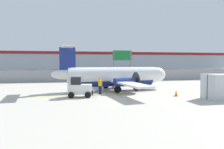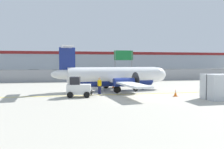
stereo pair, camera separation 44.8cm
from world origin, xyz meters
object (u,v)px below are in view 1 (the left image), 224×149
Objects in this scene: traffic_cone_far_right at (119,88)px; traffic_cone_near_right at (113,85)px; traffic_cone_near_left at (146,86)px; parked_car_4 at (146,74)px; traffic_cone_far_left at (176,93)px; parked_car_2 at (88,73)px; parked_car_1 at (56,73)px; parked_car_0 at (32,73)px; parked_car_5 at (154,72)px; cargo_container at (219,87)px; highway_sign at (122,58)px; baggage_tug at (79,88)px; commuter_airplane at (116,77)px; parked_car_3 at (113,73)px; ground_crew_worker at (100,85)px.

traffic_cone_near_right is at bearing 93.89° from traffic_cone_far_right.
traffic_cone_near_left is 0.15× the size of parked_car_4.
parked_car_2 is (-5.49, 33.32, 0.58)m from traffic_cone_far_left.
parked_car_2 is at bearing 5.02° from parked_car_1.
parked_car_0 is at bearing 155.66° from parked_car_4.
parked_car_2 is at bearing 92.33° from traffic_cone_far_right.
parked_car_4 is (6.20, 17.02, 0.58)m from traffic_cone_near_left.
traffic_cone_far_right is 27.83m from parked_car_2.
parked_car_0 is 1.00× the size of parked_car_5.
traffic_cone_far_left is 7.03m from traffic_cone_far_right.
cargo_container is 0.56× the size of parked_car_2.
parked_car_0 is 0.77× the size of highway_sign.
parked_car_0 is (-13.95, 26.16, 0.58)m from traffic_cone_near_right.
traffic_cone_far_right is at bearing 58.64° from parked_car_5.
parked_car_5 is (20.07, 31.57, 0.04)m from baggage_tug.
commuter_airplane reaches higher than parked_car_2.
parked_car_3 and parked_car_5 have the same top height.
traffic_cone_far_left is at bearing -60.64° from traffic_cone_near_right.
traffic_cone_near_right is 26.71m from parked_car_1.
traffic_cone_far_left is 35.83m from parked_car_1.
traffic_cone_near_left is at bearing 108.64° from cargo_container.
parked_car_1 is (-13.07, 33.36, 0.58)m from traffic_cone_far_left.
highway_sign is at bearing 89.27° from traffic_cone_near_left.
cargo_container is at bearing 109.98° from parked_car_2.
parked_car_1 is at bearing 99.47° from commuter_airplane.
baggage_tug reaches higher than traffic_cone_far_right.
traffic_cone_far_left is at bearing -55.85° from commuter_airplane.
baggage_tug is 32.31m from parked_car_1.
highway_sign reaches higher than traffic_cone_near_left.
ground_crew_worker is 7.46m from traffic_cone_far_left.
traffic_cone_far_left is 34.64m from parked_car_5.
traffic_cone_near_left is at bearing 40.54° from baggage_tug.
parked_car_5 is at bearing 66.12° from traffic_cone_near_left.
parked_car_3 is at bearing -13.71° from parked_car_0.
ground_crew_worker is 31.35m from parked_car_1.
parked_car_3 reaches higher than traffic_cone_far_right.
highway_sign is at bearing 74.71° from traffic_cone_far_right.
traffic_cone_far_right is 29.17m from parked_car_1.
parked_car_1 is at bearing -11.00° from parked_car_0.
commuter_airplane reaches higher than parked_car_0.
highway_sign is at bearing 71.03° from traffic_cone_near_right.
ground_crew_worker is 0.39× the size of parked_car_2.
traffic_cone_near_left is 0.15× the size of parked_car_1.
cargo_container is at bearing -52.42° from commuter_airplane.
ground_crew_worker reaches higher than traffic_cone_near_left.
parked_car_4 is at bearing 31.50° from highway_sign.
ground_crew_worker is 0.70× the size of cargo_container.
highway_sign is (0.17, 13.32, 3.83)m from traffic_cone_near_left.
traffic_cone_far_right is at bearing 99.08° from parked_car_2.
commuter_airplane is at bearing 131.25° from traffic_cone_far_left.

